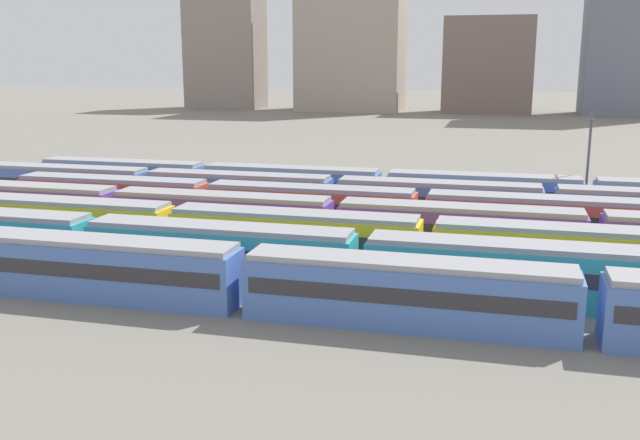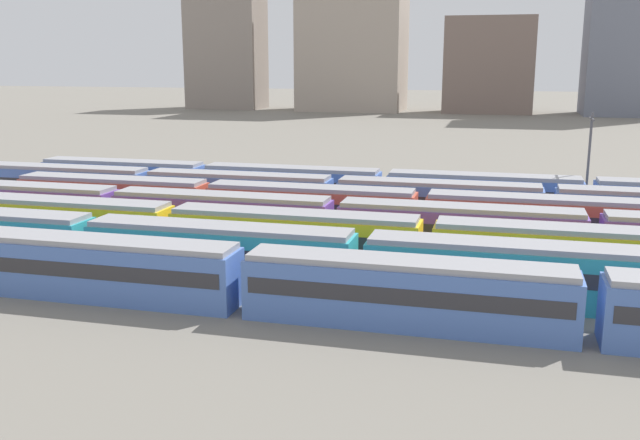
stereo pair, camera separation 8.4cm
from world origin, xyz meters
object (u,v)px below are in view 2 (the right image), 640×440
train_track_3 (594,237)px  train_track_6 (483,193)px  train_track_0 (407,292)px  train_track_4 (541,219)px  catenary_pole_1 (589,157)px  train_track_1 (517,273)px  train_track_2 (427,245)px  train_track_5 (335,197)px

train_track_3 → train_track_6: (-8.27, 15.60, 0.00)m
train_track_0 → train_track_4: (7.78, 20.80, 0.00)m
train_track_0 → train_track_3: same height
catenary_pole_1 → train_track_6: bearing=-162.1°
train_track_4 → train_track_1: bearing=-97.1°
train_track_2 → catenary_pole_1: bearing=62.4°
train_track_0 → train_track_5: same height
train_track_0 → catenary_pole_1: (12.44, 34.28, 3.36)m
train_track_1 → train_track_2: (-5.88, 5.20, 0.00)m
train_track_0 → train_track_1: size_ratio=1.00×
train_track_1 → train_track_2: size_ratio=1.25×
train_track_5 → train_track_1: bearing=-52.3°
train_track_3 → catenary_pole_1: 19.02m
train_track_4 → train_track_5: same height
train_track_1 → train_track_4: (1.95, 15.60, 0.00)m
train_track_1 → train_track_5: (-16.07, 20.80, 0.00)m
train_track_1 → train_track_0: bearing=-138.3°
train_track_2 → train_track_6: (2.97, 20.80, 0.00)m
train_track_0 → train_track_6: same height
train_track_4 → catenary_pole_1: size_ratio=9.90×
train_track_6 → train_track_5: bearing=-158.4°
train_track_2 → catenary_pole_1: (12.49, 23.88, 3.36)m
train_track_3 → train_track_6: 17.66m
train_track_3 → train_track_4: (-3.41, 5.20, 0.00)m
train_track_3 → catenary_pole_1: size_ratio=11.89×
train_track_2 → catenary_pole_1: size_ratio=7.90×
train_track_3 → train_track_1: bearing=-117.3°
train_track_0 → train_track_4: same height
train_track_3 → train_track_2: bearing=-155.2°
train_track_4 → train_track_5: bearing=163.9°
train_track_1 → catenary_pole_1: catenary_pole_1 is taller
train_track_1 → train_track_4: size_ratio=1.00×
train_track_5 → catenary_pole_1: catenary_pole_1 is taller
train_track_1 → train_track_5: bearing=127.7°
train_track_6 → catenary_pole_1: (9.51, 3.08, 3.36)m
train_track_5 → train_track_6: 14.15m
train_track_0 → train_track_5: bearing=111.5°
train_track_2 → catenary_pole_1: 27.16m
train_track_2 → train_track_5: size_ratio=1.00×
train_track_0 → train_track_1: same height
train_track_5 → catenary_pole_1: size_ratio=7.90×
train_track_5 → train_track_4: bearing=-16.1°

